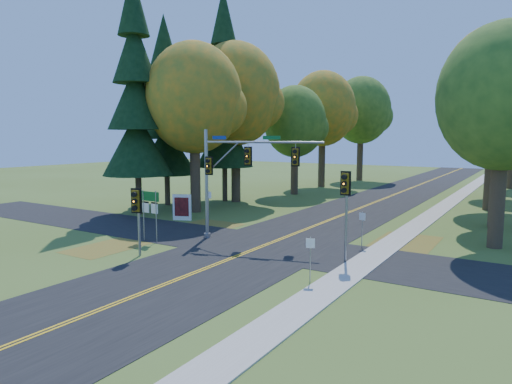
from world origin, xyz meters
The scene contains 29 objects.
ground centered at (0.00, 0.00, 0.00)m, with size 160.00×160.00×0.00m, color #465C20.
road_main centered at (0.00, 0.00, 0.01)m, with size 8.00×160.00×0.02m, color black.
road_cross centered at (0.00, 2.00, 0.01)m, with size 60.00×6.00×0.02m, color black.
centerline_left centered at (-0.10, 0.00, 0.03)m, with size 0.10×160.00×0.01m, color gold.
centerline_right centered at (0.10, 0.00, 0.03)m, with size 0.10×160.00×0.01m, color gold.
sidewalk_east centered at (6.20, 0.00, 0.03)m, with size 1.60×160.00×0.06m, color #9E998E.
leaf_patch_w_near centered at (-6.50, 4.00, 0.01)m, with size 4.00×6.00×0.00m, color brown.
leaf_patch_e centered at (6.80, 6.00, 0.01)m, with size 3.50×8.00×0.00m, color brown.
leaf_patch_w_far centered at (-7.50, -3.00, 0.01)m, with size 3.00×5.00×0.00m, color brown.
tree_w_a centered at (-11.13, 9.38, 9.49)m, with size 8.00×8.00×14.15m.
tree_e_a centered at (11.57, 8.77, 8.53)m, with size 7.20×7.20×12.73m.
tree_w_b centered at (-11.72, 16.29, 10.37)m, with size 8.60×8.60×15.38m.
tree_e_b centered at (10.97, 15.58, 8.90)m, with size 7.60×7.60×13.33m.
tree_w_c centered at (-9.54, 24.47, 7.94)m, with size 6.80×6.80×11.91m.
tree_e_c centered at (9.88, 23.69, 10.66)m, with size 8.80×8.80×15.79m.
tree_w_d centered at (-10.13, 33.18, 9.78)m, with size 8.20×8.20×14.56m.
tree_e_d centered at (9.26, 32.87, 8.24)m, with size 7.00×7.00×12.32m.
tree_w_e centered at (-8.92, 44.09, 10.07)m, with size 8.40×8.40×14.97m.
pine_a centered at (-14.50, 6.00, 9.18)m, with size 5.60×5.60×19.48m.
pine_b centered at (-16.00, 11.00, 8.16)m, with size 5.60×5.60×17.31m.
pine_c centered at (-13.00, 16.00, 9.69)m, with size 5.60×5.60×20.56m.
traffic_mast centered at (-2.41, 2.41, 4.39)m, with size 7.26×2.46×6.82m.
east_signal_pole centered at (5.29, 1.09, 3.55)m, with size 0.54×0.62×4.68m.
ped_signal_pole centered at (-4.41, -3.71, 2.75)m, with size 0.55×0.67×3.70m.
route_sign_cluster centered at (-6.50, -0.70, 2.22)m, with size 1.47×0.09×3.15m.
info_kiosk centered at (-9.60, 5.74, 0.99)m, with size 1.40×0.74×1.98m.
reg_sign_e_north centered at (4.95, 4.73, 1.43)m, with size 0.39×0.13×2.09m.
reg_sign_e_south centered at (5.19, -2.73, 1.40)m, with size 0.37×0.17×2.05m.
reg_sign_w centered at (-7.24, 5.99, 1.65)m, with size 0.45×0.18×2.41m.
Camera 1 is at (13.49, -20.45, 6.39)m, focal length 32.00 mm.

